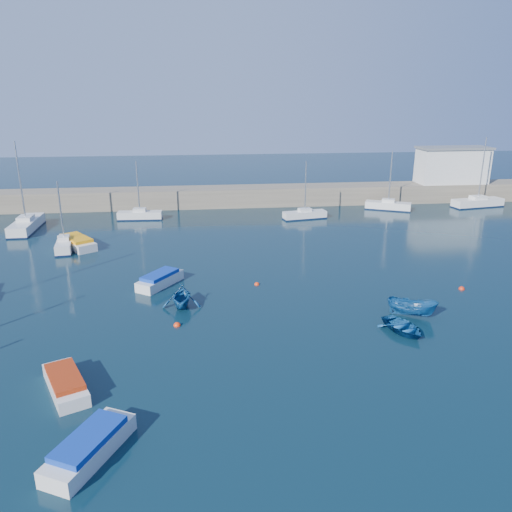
{
  "coord_description": "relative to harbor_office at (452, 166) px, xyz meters",
  "views": [
    {
      "loc": [
        -7.45,
        -24.39,
        15.18
      ],
      "look_at": [
        -2.6,
        17.18,
        1.6
      ],
      "focal_mm": 35.0,
      "sensor_mm": 36.0,
      "label": 1
    }
  ],
  "objects": [
    {
      "name": "sailboat_5",
      "position": [
        -44.96,
        -7.17,
        -4.52
      ],
      "size": [
        5.59,
        1.79,
        7.39
      ],
      "rotation": [
        0.0,
        0.0,
        1.53
      ],
      "color": "silver",
      "rests_on": "ground"
    },
    {
      "name": "sailboat_8",
      "position": [
        1.8,
        -5.02,
        -4.47
      ],
      "size": [
        7.65,
        3.29,
        9.66
      ],
      "rotation": [
        0.0,
        0.0,
        1.74
      ],
      "color": "silver",
      "rests_on": "ground"
    },
    {
      "name": "back_wall",
      "position": [
        -30.0,
        0.0,
        -3.8
      ],
      "size": [
        96.0,
        4.5,
        2.6
      ],
      "primitive_type": "cube",
      "color": "#736958",
      "rests_on": "ground"
    },
    {
      "name": "ground",
      "position": [
        -30.0,
        -46.0,
        -5.1
      ],
      "size": [
        220.0,
        220.0,
        0.0
      ],
      "primitive_type": "plane",
      "color": "#0A222F",
      "rests_on": "ground"
    },
    {
      "name": "dinghy_left",
      "position": [
        -38.98,
        -35.57,
        -4.23
      ],
      "size": [
        3.08,
        3.5,
        1.74
      ],
      "primitive_type": "imported",
      "rotation": [
        0.0,
        0.0,
        -0.07
      ],
      "color": "navy",
      "rests_on": "ground"
    },
    {
      "name": "sailboat_4",
      "position": [
        -57.61,
        -11.02,
        -4.43
      ],
      "size": [
        2.38,
        7.93,
        10.27
      ],
      "rotation": [
        0.0,
        0.0,
        0.02
      ],
      "color": "silver",
      "rests_on": "ground"
    },
    {
      "name": "motorboat_0",
      "position": [
        -44.9,
        -46.09,
        -4.63
      ],
      "size": [
        3.32,
        4.73,
        1.0
      ],
      "rotation": [
        0.0,
        0.0,
        0.44
      ],
      "color": "silver",
      "rests_on": "ground"
    },
    {
      "name": "sailboat_3",
      "position": [
        -51.28,
        -19.45,
        -4.53
      ],
      "size": [
        2.2,
        5.39,
        7.04
      ],
      "rotation": [
        0.0,
        0.0,
        0.14
      ],
      "color": "silver",
      "rests_on": "ground"
    },
    {
      "name": "motorboat_2",
      "position": [
        -50.22,
        -18.8,
        -4.56
      ],
      "size": [
        4.8,
        5.7,
        1.15
      ],
      "rotation": [
        0.0,
        0.0,
        0.61
      ],
      "color": "silver",
      "rests_on": "ground"
    },
    {
      "name": "motorboat_1",
      "position": [
        -40.89,
        -30.9,
        -4.58
      ],
      "size": [
        3.85,
        4.6,
        1.1
      ],
      "rotation": [
        0.0,
        0.0,
        -0.6
      ],
      "color": "silver",
      "rests_on": "ground"
    },
    {
      "name": "dinghy_center",
      "position": [
        -24.17,
        -41.49,
        -4.74
      ],
      "size": [
        3.42,
        4.04,
        0.71
      ],
      "primitive_type": "imported",
      "rotation": [
        0.0,
        0.0,
        0.32
      ],
      "color": "navy",
      "rests_on": "ground"
    },
    {
      "name": "buoy_3",
      "position": [
        -32.86,
        -31.66,
        -5.1
      ],
      "size": [
        0.43,
        0.43,
        0.43
      ],
      "primitive_type": "sphere",
      "color": "#F3330C",
      "rests_on": "ground"
    },
    {
      "name": "harbor_office",
      "position": [
        0.0,
        0.0,
        0.0
      ],
      "size": [
        10.0,
        4.0,
        5.0
      ],
      "primitive_type": "cube",
      "color": "silver",
      "rests_on": "back_wall"
    },
    {
      "name": "buoy_0",
      "position": [
        -39.24,
        -38.78,
        -5.1
      ],
      "size": [
        0.5,
        0.5,
        0.5
      ],
      "primitive_type": "sphere",
      "color": "#F3330C",
      "rests_on": "ground"
    },
    {
      "name": "sailboat_6",
      "position": [
        -24.03,
        -9.22,
        -4.56
      ],
      "size": [
        5.74,
        2.55,
        7.35
      ],
      "rotation": [
        0.0,
        0.0,
        1.76
      ],
      "color": "silver",
      "rests_on": "ground"
    },
    {
      "name": "sailboat_7",
      "position": [
        -11.51,
        -5.41,
        -4.5
      ],
      "size": [
        6.19,
        4.2,
        8.05
      ],
      "rotation": [
        0.0,
        0.0,
        1.11
      ],
      "color": "silver",
      "rests_on": "ground"
    },
    {
      "name": "dinghy_right",
      "position": [
        -22.57,
        -39.17,
        -4.42
      ],
      "size": [
        3.71,
        2.79,
        1.35
      ],
      "primitive_type": "imported",
      "rotation": [
        0.0,
        0.0,
        1.09
      ],
      "color": "navy",
      "rests_on": "ground"
    },
    {
      "name": "motorboat_3",
      "position": [
        -42.58,
        -51.51,
        -4.58
      ],
      "size": [
        3.62,
        4.96,
        1.11
      ],
      "rotation": [
        0.0,
        0.0,
        -0.47
      ],
      "color": "silver",
      "rests_on": "ground"
    },
    {
      "name": "buoy_1",
      "position": [
        -16.32,
        -34.64,
        -5.1
      ],
      "size": [
        0.49,
        0.49,
        0.49
      ],
      "primitive_type": "sphere",
      "color": "red",
      "rests_on": "ground"
    }
  ]
}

